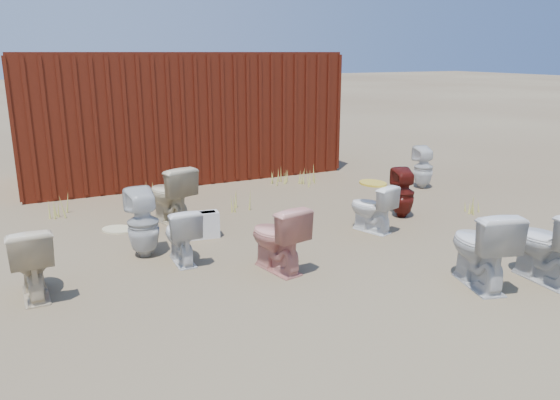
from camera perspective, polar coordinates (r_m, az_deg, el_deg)
name	(u,v)px	position (r m, az deg, el deg)	size (l,w,h in m)	color
ground	(302,255)	(6.71, 2.27, -5.74)	(100.00, 100.00, 0.00)	brown
shipping_container	(178,114)	(11.18, -10.59, 8.80)	(6.00, 2.40, 2.40)	#46170B
toilet_front_a	(181,235)	(6.49, -10.30, -3.60)	(0.38, 0.66, 0.67)	silver
toilet_front_pink	(277,237)	(6.13, -0.31, -3.94)	(0.43, 0.76, 0.78)	tan
toilet_front_c	(481,247)	(6.09, 20.22, -4.67)	(0.48, 0.84, 0.85)	silver
toilet_front_maroon	(403,193)	(8.32, 12.73, 0.71)	(0.33, 0.34, 0.74)	#55140E
toilet_front_e	(546,244)	(6.50, 26.05, -4.12)	(0.47, 0.82, 0.84)	silver
toilet_back_a	(143,223)	(6.75, -14.12, -2.34)	(0.38, 0.38, 0.84)	silver
toilet_back_beige_left	(31,261)	(6.03, -24.56, -5.82)	(0.42, 0.74, 0.76)	beige
toilet_back_beige_right	(170,195)	(7.97, -11.41, 0.56)	(0.48, 0.83, 0.85)	beige
toilet_back_yellowlid	(372,208)	(7.58, 9.56, -0.81)	(0.37, 0.66, 0.67)	white
toilet_back_e	(423,167)	(10.22, 14.75, 3.31)	(0.34, 0.35, 0.76)	silver
yellow_lid	(373,183)	(7.50, 9.68, 1.74)	(0.34, 0.42, 0.03)	gold
loose_tank	(200,225)	(7.33, -8.37, -2.63)	(0.50, 0.20, 0.35)	silver
loose_lid_near	(187,221)	(8.09, -9.72, -2.17)	(0.38, 0.49, 0.02)	beige
loose_lid_far	(118,229)	(7.93, -16.54, -2.96)	(0.36, 0.47, 0.02)	beige
weed_clump_a	(62,206)	(8.82, -21.86, -0.60)	(0.36, 0.36, 0.32)	#BAB64A
weed_clump_b	(237,200)	(8.60, -4.50, 0.04)	(0.32, 0.32, 0.31)	#BAB64A
weed_clump_c	(311,176)	(10.22, 3.22, 2.47)	(0.36, 0.36, 0.30)	#BAB64A
weed_clump_d	(148,191)	(9.49, -13.61, 0.91)	(0.30, 0.30, 0.25)	#BAB64A
weed_clump_e	(281,176)	(10.29, 0.10, 2.54)	(0.34, 0.34, 0.28)	#BAB64A
weed_clump_f	(470,205)	(8.89, 19.26, -0.50)	(0.28, 0.28, 0.25)	#BAB64A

